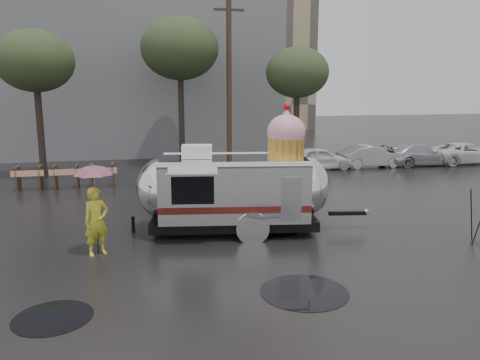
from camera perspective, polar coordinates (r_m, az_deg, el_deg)
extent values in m
plane|color=black|center=(12.19, 0.46, -9.24)|extent=(120.00, 120.00, 0.00)
cylinder|color=black|center=(17.10, 1.86, -3.26)|extent=(2.76, 2.76, 0.01)
cylinder|color=black|center=(9.80, -21.85, -15.29)|extent=(1.48, 1.48, 0.01)
cylinder|color=black|center=(10.26, 7.83, -13.36)|extent=(1.89, 1.89, 0.01)
cylinder|color=black|center=(14.32, 4.12, -6.13)|extent=(1.58, 1.58, 0.01)
cube|color=slate|center=(35.23, -15.55, 14.34)|extent=(22.00, 12.00, 13.00)
cylinder|color=#473323|center=(25.65, -1.34, 11.64)|extent=(0.28, 0.28, 9.00)
cube|color=#473323|center=(25.97, -1.38, 20.05)|extent=(1.60, 0.12, 0.12)
cylinder|color=#382D26|center=(24.55, -23.27, 7.11)|extent=(0.32, 0.32, 5.85)
ellipsoid|color=#2C3B20|center=(24.55, -23.74, 13.16)|extent=(3.64, 3.64, 2.86)
cylinder|color=#382D26|center=(26.27, -7.19, 9.09)|extent=(0.32, 0.32, 6.75)
ellipsoid|color=#2C3B20|center=(26.35, -7.35, 15.62)|extent=(4.20, 4.20, 3.30)
cylinder|color=#382D26|center=(25.67, 6.88, 7.54)|extent=(0.32, 0.32, 5.40)
ellipsoid|color=#2C3B20|center=(25.64, 7.01, 12.90)|extent=(3.36, 3.36, 2.64)
cube|color=#473323|center=(21.99, -25.43, 0.20)|extent=(0.08, 0.80, 1.00)
cube|color=#473323|center=(21.81, -23.12, 0.30)|extent=(0.08, 0.80, 1.00)
cube|color=#E5590C|center=(21.49, -24.52, 0.72)|extent=(1.30, 0.04, 0.25)
cube|color=#473323|center=(21.71, -21.57, 0.37)|extent=(0.08, 0.80, 1.00)
cube|color=#473323|center=(21.59, -19.21, 0.47)|extent=(0.08, 0.80, 1.00)
cube|color=#E5590C|center=(21.23, -20.56, 0.90)|extent=(1.30, 0.04, 0.25)
cube|color=#473323|center=(21.53, -17.62, 0.54)|extent=(0.08, 0.80, 1.00)
cube|color=#473323|center=(21.47, -15.23, 0.65)|extent=(0.08, 0.80, 1.00)
cube|color=#E5590C|center=(21.08, -16.52, 1.08)|extent=(1.30, 0.04, 0.25)
imported|color=silver|center=(25.30, 9.68, 2.86)|extent=(4.00, 1.80, 1.40)
imported|color=#B2B2B7|center=(26.59, 15.67, 3.00)|extent=(4.00, 1.80, 1.40)
imported|color=#B2B2B7|center=(28.14, 21.06, 3.13)|extent=(4.20, 1.80, 1.44)
imported|color=silver|center=(29.91, 25.85, 3.25)|extent=(4.40, 1.90, 1.50)
cube|color=silver|center=(13.95, -0.80, -0.82)|extent=(4.58, 2.91, 1.75)
ellipsoid|color=silver|center=(14.20, 7.84, -0.70)|extent=(1.80, 2.44, 1.75)
ellipsoid|color=silver|center=(14.01, -9.56, -0.91)|extent=(1.80, 2.44, 1.75)
cube|color=black|center=(14.19, -0.79, -4.85)|extent=(5.11, 2.71, 0.29)
cylinder|color=black|center=(13.26, 1.52, -6.00)|extent=(0.71, 0.32, 0.68)
cylinder|color=black|center=(15.18, 0.87, -3.79)|extent=(0.71, 0.32, 0.68)
cylinder|color=silver|center=(13.12, 1.57, -5.97)|extent=(0.94, 0.25, 0.93)
cube|color=black|center=(14.73, 12.97, -3.96)|extent=(1.17, 0.31, 0.12)
sphere|color=silver|center=(14.89, 15.13, -3.71)|extent=(0.18, 0.18, 0.16)
cylinder|color=black|center=(14.40, -12.90, -5.30)|extent=(0.11, 0.11, 0.49)
cube|color=#521711|center=(12.96, -0.57, -3.72)|extent=(4.22, 0.73, 0.19)
cube|color=#521711|center=(15.12, -0.99, -1.58)|extent=(4.22, 0.73, 0.19)
cube|color=black|center=(12.81, -5.79, -1.27)|extent=(1.15, 0.22, 0.78)
cube|color=#B9B7AD|center=(12.49, -5.87, 0.68)|extent=(1.42, 0.70, 0.14)
cube|color=silver|center=(13.05, 6.27, -2.37)|extent=(0.58, 0.13, 1.26)
cube|color=white|center=(13.76, -5.27, 3.49)|extent=(0.97, 0.77, 0.37)
cylinder|color=gold|center=(13.91, 5.61, 3.97)|extent=(1.16, 1.16, 0.58)
ellipsoid|color=#FBA5BB|center=(13.86, 5.65, 5.88)|extent=(1.30, 1.30, 1.01)
cone|color=#FBA5BB|center=(13.83, 5.69, 7.97)|extent=(0.56, 0.56, 0.39)
sphere|color=red|center=(13.82, 5.70, 8.85)|extent=(0.22, 0.22, 0.19)
imported|color=yellow|center=(12.59, -17.10, -4.82)|extent=(0.76, 0.66, 1.78)
imported|color=pink|center=(12.34, -17.38, -0.02)|extent=(1.21, 1.21, 0.83)
cylinder|color=black|center=(12.60, -17.08, -5.11)|extent=(0.02, 0.02, 1.65)
cylinder|color=black|center=(14.73, 26.37, -3.78)|extent=(0.33, 0.15, 1.52)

